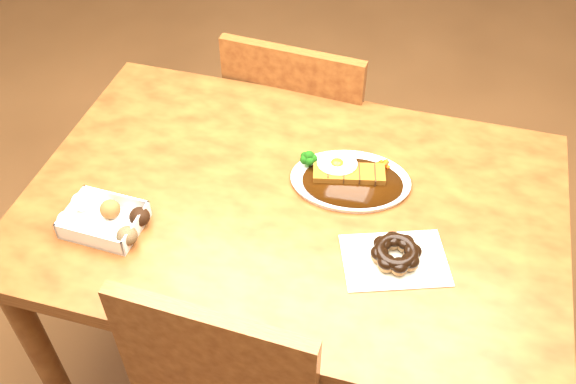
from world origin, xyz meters
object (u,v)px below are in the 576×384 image
(table, at_px, (292,230))
(donut_box, at_px, (104,219))
(pon_de_ring, at_px, (396,254))
(chair_far, at_px, (304,136))
(katsu_curry_plate, at_px, (349,177))

(table, bearing_deg, donut_box, -153.53)
(pon_de_ring, bearing_deg, chair_far, 118.98)
(chair_far, distance_m, katsu_curry_plate, 0.57)
(table, xyz_separation_m, pon_de_ring, (0.25, -0.11, 0.12))
(katsu_curry_plate, distance_m, pon_de_ring, 0.25)
(pon_de_ring, bearing_deg, donut_box, -172.97)
(chair_far, xyz_separation_m, donut_box, (-0.26, -0.72, 0.29))
(table, relative_size, pon_de_ring, 4.77)
(chair_far, xyz_separation_m, katsu_curry_plate, (0.22, -0.44, 0.29))
(katsu_curry_plate, bearing_deg, chair_far, 116.07)
(chair_far, bearing_deg, pon_de_ring, 122.86)
(pon_de_ring, bearing_deg, katsu_curry_plate, 124.79)
(katsu_curry_plate, bearing_deg, donut_box, -149.76)
(table, distance_m, pon_de_ring, 0.30)
(table, xyz_separation_m, donut_box, (-0.37, -0.18, 0.12))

